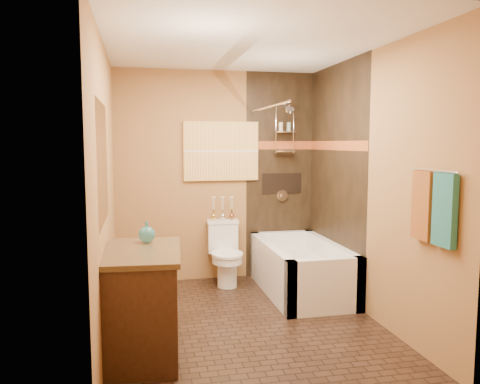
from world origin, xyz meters
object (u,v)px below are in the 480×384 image
object	(u,v)px
sunset_painting	(221,151)
vanity	(142,302)
bathtub	(301,273)
toilet	(225,253)

from	to	relation	value
sunset_painting	vanity	bearing A→B (deg)	-116.66
bathtub	toilet	size ratio (longest dim) A/B	2.05
sunset_painting	bathtub	distance (m)	1.69
vanity	toilet	bearing A→B (deg)	64.50
toilet	vanity	bearing A→B (deg)	-116.12
sunset_painting	vanity	distance (m)	2.43
sunset_painting	toilet	size ratio (longest dim) A/B	1.23
toilet	vanity	world-z (taller)	vanity
sunset_painting	bathtub	size ratio (longest dim) A/B	0.60
sunset_painting	toilet	world-z (taller)	sunset_painting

